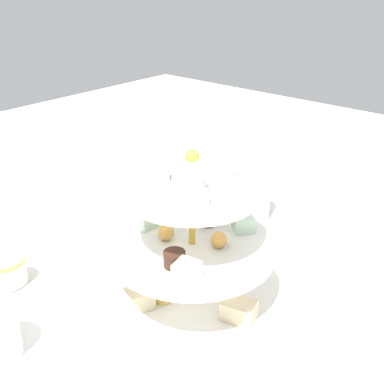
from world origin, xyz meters
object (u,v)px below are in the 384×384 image
object	(u,v)px
tiered_serving_stand	(192,257)
butter_knife_right	(94,216)
teacup_with_saucer	(8,272)
water_glass_tall_right	(253,190)

from	to	relation	value
tiered_serving_stand	butter_knife_right	distance (m)	0.34
tiered_serving_stand	teacup_with_saucer	bearing A→B (deg)	-56.21
butter_knife_right	tiered_serving_stand	bearing A→B (deg)	93.86
teacup_with_saucer	tiered_serving_stand	bearing A→B (deg)	123.79
tiered_serving_stand	water_glass_tall_right	xyz separation A→B (m)	(-0.27, -0.07, -0.01)
teacup_with_saucer	butter_knife_right	size ratio (longest dim) A/B	0.53
tiered_serving_stand	water_glass_tall_right	bearing A→B (deg)	-165.03
water_glass_tall_right	butter_knife_right	world-z (taller)	water_glass_tall_right
water_glass_tall_right	teacup_with_saucer	distance (m)	0.47
tiered_serving_stand	water_glass_tall_right	size ratio (longest dim) A/B	2.30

